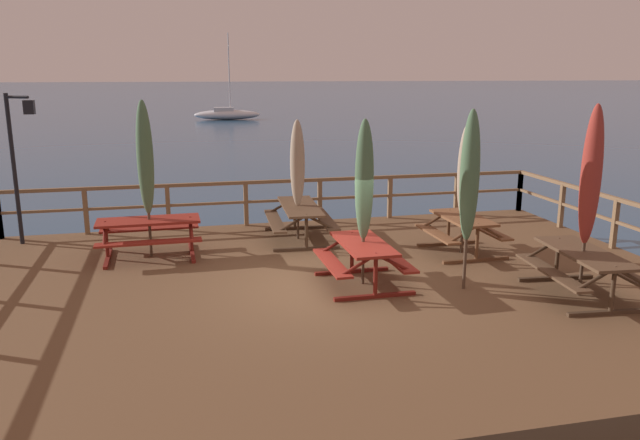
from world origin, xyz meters
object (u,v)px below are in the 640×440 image
at_px(patio_umbrella_short_mid, 470,177).
at_px(patio_umbrella_tall_mid_left, 364,181).
at_px(picnic_table_back_right, 462,227).
at_px(patio_umbrella_tall_mid_right, 145,159).
at_px(lamp_post_hooked, 19,146).
at_px(sailboat_distant, 227,114).
at_px(picnic_table_front_right, 363,254).
at_px(picnic_table_mid_right, 300,214).
at_px(picnic_table_front_left, 584,263).
at_px(patio_umbrella_tall_back_right, 297,164).
at_px(patio_umbrella_short_back, 465,172).
at_px(picnic_table_mid_left, 149,229).
at_px(patio_umbrella_tall_back_left, 591,176).

bearing_deg(patio_umbrella_short_mid, patio_umbrella_tall_mid_left, 158.61).
relative_size(picnic_table_back_right, patio_umbrella_tall_mid_right, 0.53).
height_order(lamp_post_hooked, sailboat_distant, sailboat_distant).
bearing_deg(patio_umbrella_tall_mid_right, picnic_table_front_right, -35.60).
distance_m(picnic_table_mid_right, picnic_table_front_left, 5.98).
relative_size(picnic_table_back_right, patio_umbrella_tall_back_right, 0.63).
height_order(patio_umbrella_short_back, sailboat_distant, sailboat_distant).
xyz_separation_m(lamp_post_hooked, sailboat_distant, (7.90, 44.44, -2.23)).
xyz_separation_m(picnic_table_mid_right, picnic_table_front_right, (0.47, -3.24, -0.01)).
relative_size(patio_umbrella_tall_mid_right, patio_umbrella_tall_mid_left, 1.08).
bearing_deg(patio_umbrella_short_mid, picnic_table_mid_left, 148.97).
distance_m(patio_umbrella_short_back, patio_umbrella_short_mid, 2.25).
distance_m(picnic_table_front_left, patio_umbrella_tall_mid_left, 3.85).
bearing_deg(picnic_table_mid_right, sailboat_distant, 87.30).
distance_m(patio_umbrella_tall_mid_right, patio_umbrella_short_back, 6.32).
height_order(picnic_table_mid_left, patio_umbrella_tall_mid_right, patio_umbrella_tall_mid_right).
distance_m(patio_umbrella_tall_back_left, sailboat_distant, 49.97).
distance_m(picnic_table_back_right, patio_umbrella_short_back, 1.12).
distance_m(picnic_table_back_right, patio_umbrella_tall_mid_right, 6.47).
relative_size(patio_umbrella_short_back, patio_umbrella_short_mid, 0.86).
bearing_deg(patio_umbrella_tall_mid_right, picnic_table_front_left, -29.46).
relative_size(patio_umbrella_short_mid, lamp_post_hooked, 0.95).
bearing_deg(patio_umbrella_short_mid, picnic_table_front_right, 160.31).
bearing_deg(patio_umbrella_tall_mid_left, patio_umbrella_tall_mid_right, 145.01).
relative_size(patio_umbrella_tall_mid_left, patio_umbrella_short_mid, 0.94).
xyz_separation_m(picnic_table_mid_right, patio_umbrella_tall_back_left, (3.82, -4.56, 1.43)).
bearing_deg(picnic_table_front_right, lamp_post_hooked, 146.44).
distance_m(picnic_table_mid_left, patio_umbrella_short_mid, 6.33).
bearing_deg(patio_umbrella_tall_mid_left, picnic_table_back_right, 28.62).
xyz_separation_m(picnic_table_front_right, patio_umbrella_tall_back_left, (3.35, -1.32, 1.45)).
bearing_deg(patio_umbrella_tall_back_left, patio_umbrella_tall_mid_left, 157.69).
relative_size(picnic_table_mid_right, patio_umbrella_tall_back_right, 0.85).
xyz_separation_m(picnic_table_back_right, patio_umbrella_short_back, (0.01, 0.02, 1.12)).
distance_m(picnic_table_back_right, picnic_table_front_left, 2.90).
height_order(picnic_table_mid_right, patio_umbrella_tall_mid_left, patio_umbrella_tall_mid_left).
xyz_separation_m(picnic_table_mid_left, picnic_table_mid_right, (3.20, 0.64, 0.00)).
bearing_deg(patio_umbrella_tall_mid_left, sailboat_distant, 88.04).
height_order(picnic_table_mid_right, picnic_table_front_right, same).
xyz_separation_m(patio_umbrella_tall_back_right, sailboat_distant, (2.18, 45.30, -1.80)).
height_order(picnic_table_front_right, patio_umbrella_tall_mid_left, patio_umbrella_tall_mid_left).
distance_m(patio_umbrella_tall_mid_left, lamp_post_hooked, 7.47).
relative_size(patio_umbrella_tall_mid_right, patio_umbrella_short_mid, 1.02).
bearing_deg(picnic_table_back_right, picnic_table_mid_right, 148.97).
xyz_separation_m(picnic_table_front_left, patio_umbrella_tall_mid_right, (-7.02, 3.96, 1.42)).
distance_m(patio_umbrella_tall_mid_right, patio_umbrella_tall_back_right, 3.22).
bearing_deg(picnic_table_mid_left, patio_umbrella_tall_back_left, -29.20).
bearing_deg(sailboat_distant, patio_umbrella_tall_back_right, -92.76).
bearing_deg(patio_umbrella_short_back, patio_umbrella_short_mid, -114.50).
bearing_deg(lamp_post_hooked, picnic_table_front_right, -33.56).
height_order(patio_umbrella_short_back, patio_umbrella_tall_back_left, patio_umbrella_tall_back_left).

